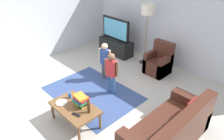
{
  "coord_description": "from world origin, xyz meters",
  "views": [
    {
      "loc": [
        3.08,
        -2.38,
        3.07
      ],
      "look_at": [
        0.0,
        0.6,
        0.65
      ],
      "focal_mm": 34.33,
      "sensor_mm": 36.0,
      "label": 1
    }
  ],
  "objects_px": {
    "child_near_tv": "(105,58)",
    "child_center": "(111,70)",
    "floor_lamp": "(148,13)",
    "plate": "(61,102)",
    "book_stack": "(81,100)",
    "bottle": "(89,107)",
    "armchair": "(159,63)",
    "tv_remote": "(76,115)",
    "coffee_table": "(75,109)",
    "soda_can": "(70,95)",
    "couch": "(171,133)",
    "tv_stand": "(116,47)",
    "tv": "(116,29)"
  },
  "relations": [
    {
      "from": "coffee_table",
      "to": "tv_remote",
      "type": "bearing_deg",
      "value": -28.61
    },
    {
      "from": "floor_lamp",
      "to": "book_stack",
      "type": "height_order",
      "value": "floor_lamp"
    },
    {
      "from": "coffee_table",
      "to": "tv_stand",
      "type": "bearing_deg",
      "value": 121.56
    },
    {
      "from": "floor_lamp",
      "to": "bottle",
      "type": "distance_m",
      "value": 3.32
    },
    {
      "from": "armchair",
      "to": "floor_lamp",
      "type": "relative_size",
      "value": 0.51
    },
    {
      "from": "child_center",
      "to": "soda_can",
      "type": "bearing_deg",
      "value": -91.79
    },
    {
      "from": "floor_lamp",
      "to": "soda_can",
      "type": "xyz_separation_m",
      "value": [
        0.43,
        -2.99,
        -1.06
      ]
    },
    {
      "from": "book_stack",
      "to": "plate",
      "type": "height_order",
      "value": "book_stack"
    },
    {
      "from": "tv_stand",
      "to": "tv",
      "type": "bearing_deg",
      "value": -90.0
    },
    {
      "from": "child_center",
      "to": "coffee_table",
      "type": "bearing_deg",
      "value": -77.98
    },
    {
      "from": "couch",
      "to": "bottle",
      "type": "bearing_deg",
      "value": -149.12
    },
    {
      "from": "coffee_table",
      "to": "tv",
      "type": "bearing_deg",
      "value": 121.75
    },
    {
      "from": "armchair",
      "to": "tv_remote",
      "type": "relative_size",
      "value": 5.29
    },
    {
      "from": "tv",
      "to": "tv_remote",
      "type": "relative_size",
      "value": 6.47
    },
    {
      "from": "tv_remote",
      "to": "couch",
      "type": "bearing_deg",
      "value": 21.17
    },
    {
      "from": "tv",
      "to": "plate",
      "type": "bearing_deg",
      "value": -63.34
    },
    {
      "from": "tv_stand",
      "to": "soda_can",
      "type": "height_order",
      "value": "soda_can"
    },
    {
      "from": "book_stack",
      "to": "plate",
      "type": "relative_size",
      "value": 1.37
    },
    {
      "from": "child_near_tv",
      "to": "couch",
      "type": "bearing_deg",
      "value": -16.09
    },
    {
      "from": "tv_stand",
      "to": "soda_can",
      "type": "bearing_deg",
      "value": -62.07
    },
    {
      "from": "coffee_table",
      "to": "book_stack",
      "type": "height_order",
      "value": "book_stack"
    },
    {
      "from": "tv_remote",
      "to": "soda_can",
      "type": "relative_size",
      "value": 1.42
    },
    {
      "from": "book_stack",
      "to": "soda_can",
      "type": "xyz_separation_m",
      "value": [
        -0.35,
        -0.02,
        -0.05
      ]
    },
    {
      "from": "floor_lamp",
      "to": "coffee_table",
      "type": "bearing_deg",
      "value": -76.75
    },
    {
      "from": "tv",
      "to": "tv_remote",
      "type": "xyz_separation_m",
      "value": [
        2.02,
        -3.04,
        -0.42
      ]
    },
    {
      "from": "tv_stand",
      "to": "couch",
      "type": "relative_size",
      "value": 0.67
    },
    {
      "from": "couch",
      "to": "book_stack",
      "type": "bearing_deg",
      "value": -154.34
    },
    {
      "from": "armchair",
      "to": "tv_remote",
      "type": "bearing_deg",
      "value": -84.71
    },
    {
      "from": "child_center",
      "to": "soda_can",
      "type": "xyz_separation_m",
      "value": [
        -0.04,
        -1.14,
        -0.16
      ]
    },
    {
      "from": "floor_lamp",
      "to": "book_stack",
      "type": "bearing_deg",
      "value": -75.35
    },
    {
      "from": "tv_stand",
      "to": "armchair",
      "type": "bearing_deg",
      "value": -1.29
    },
    {
      "from": "tv",
      "to": "child_near_tv",
      "type": "relative_size",
      "value": 1.08
    },
    {
      "from": "tv_remote",
      "to": "soda_can",
      "type": "xyz_separation_m",
      "value": [
        -0.52,
        0.22,
        0.05
      ]
    },
    {
      "from": "book_stack",
      "to": "tv_stand",
      "type": "bearing_deg",
      "value": 123.35
    },
    {
      "from": "book_stack",
      "to": "child_near_tv",
      "type": "bearing_deg",
      "value": 122.08
    },
    {
      "from": "tv_remote",
      "to": "plate",
      "type": "height_order",
      "value": "plate"
    },
    {
      "from": "child_near_tv",
      "to": "coffee_table",
      "type": "distance_m",
      "value": 1.83
    },
    {
      "from": "couch",
      "to": "coffee_table",
      "type": "relative_size",
      "value": 1.8
    },
    {
      "from": "tv",
      "to": "plate",
      "type": "height_order",
      "value": "tv"
    },
    {
      "from": "book_stack",
      "to": "bottle",
      "type": "bearing_deg",
      "value": -4.56
    },
    {
      "from": "tv_stand",
      "to": "coffee_table",
      "type": "bearing_deg",
      "value": -58.44
    },
    {
      "from": "tv",
      "to": "soda_can",
      "type": "relative_size",
      "value": 9.17
    },
    {
      "from": "child_center",
      "to": "coffee_table",
      "type": "relative_size",
      "value": 1.06
    },
    {
      "from": "child_center",
      "to": "tv_remote",
      "type": "height_order",
      "value": "child_center"
    },
    {
      "from": "child_near_tv",
      "to": "soda_can",
      "type": "relative_size",
      "value": 8.52
    },
    {
      "from": "floor_lamp",
      "to": "plate",
      "type": "distance_m",
      "value": 3.43
    },
    {
      "from": "child_near_tv",
      "to": "child_center",
      "type": "bearing_deg",
      "value": -29.9
    },
    {
      "from": "child_near_tv",
      "to": "plate",
      "type": "height_order",
      "value": "child_near_tv"
    },
    {
      "from": "tv",
      "to": "soda_can",
      "type": "distance_m",
      "value": 3.21
    },
    {
      "from": "soda_can",
      "to": "floor_lamp",
      "type": "bearing_deg",
      "value": 98.14
    }
  ]
}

